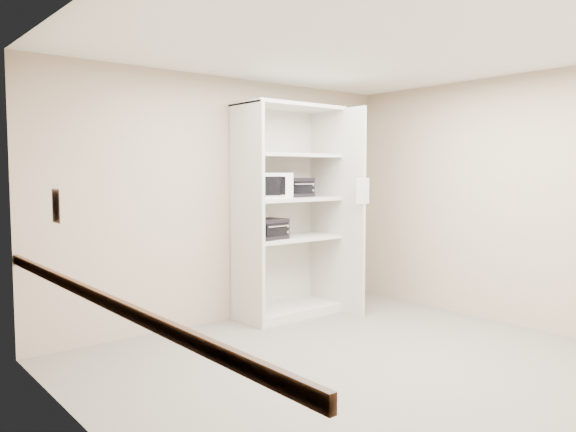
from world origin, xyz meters
TOP-DOWN VIEW (x-y plane):
  - floor at (0.00, 0.00)m, footprint 4.50×4.00m
  - ceiling at (0.00, 0.00)m, footprint 4.50×4.00m
  - wall_back at (0.00, 2.00)m, footprint 4.50×0.02m
  - wall_left at (-2.25, 0.00)m, footprint 0.02×4.00m
  - wall_right at (2.25, 0.00)m, footprint 0.02×4.00m
  - shelving_unit at (0.67, 1.70)m, footprint 1.24×0.92m
  - microwave at (0.29, 1.68)m, footprint 0.48×0.37m
  - toaster_oven_upper at (0.75, 1.75)m, footprint 0.40×0.31m
  - toaster_oven_lower at (0.27, 1.65)m, footprint 0.44×0.35m
  - paper_sign at (1.18, 1.07)m, footprint 0.22×0.03m
  - chair_rail at (-2.23, 0.00)m, footprint 0.04×3.98m
  - wall_poster at (-2.24, 0.77)m, footprint 0.01×0.17m

SIDE VIEW (x-z plane):
  - floor at x=0.00m, z-range -0.01..0.01m
  - chair_rail at x=-2.23m, z-range 0.86..0.94m
  - toaster_oven_lower at x=0.27m, z-range 0.92..1.14m
  - shelving_unit at x=0.67m, z-range -0.08..2.34m
  - wall_back at x=0.00m, z-range 0.00..2.70m
  - wall_left at x=-2.25m, z-range 0.00..2.70m
  - wall_right at x=2.25m, z-range 0.00..2.70m
  - wall_poster at x=-2.24m, z-range 1.30..1.54m
  - paper_sign at x=1.18m, z-range 1.31..1.59m
  - toaster_oven_upper at x=0.75m, z-range 1.37..1.59m
  - microwave at x=0.29m, z-range 1.37..1.65m
  - ceiling at x=0.00m, z-range 2.70..2.71m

